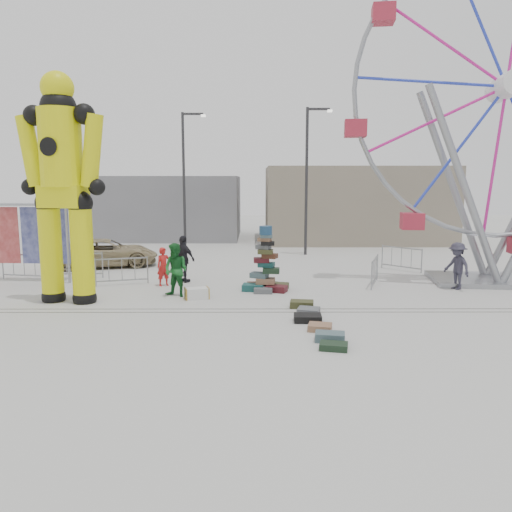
{
  "coord_description": "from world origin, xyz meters",
  "views": [
    {
      "loc": [
        0.15,
        -14.61,
        4.09
      ],
      "look_at": [
        0.2,
        1.33,
        1.68
      ],
      "focal_mm": 35.0,
      "sensor_mm": 36.0,
      "label": 1
    }
  ],
  "objects_px": {
    "crash_test_dummy": "(62,180)",
    "barricade_wheel_front": "(375,271)",
    "lamp_post_left": "(185,174)",
    "barricade_wheel_back": "(401,259)",
    "steamer_trunk": "(197,293)",
    "parked_suv": "(107,253)",
    "barricade_dummy_b": "(78,265)",
    "pedestrian_black": "(184,259)",
    "barricade_dummy_a": "(24,267)",
    "pedestrian_red": "(164,267)",
    "barricade_dummy_c": "(122,271)",
    "banner_scaffold": "(19,223)",
    "pedestrian_green": "(176,270)",
    "lamp_post_right": "(308,174)",
    "suitcase_tower": "(266,272)",
    "pedestrian_grey": "(457,266)",
    "ferris_wheel": "(505,113)"
  },
  "relations": [
    {
      "from": "barricade_wheel_front",
      "to": "pedestrian_red",
      "type": "relative_size",
      "value": 1.32
    },
    {
      "from": "barricade_dummy_c",
      "to": "pedestrian_red",
      "type": "bearing_deg",
      "value": -23.02
    },
    {
      "from": "suitcase_tower",
      "to": "barricade_dummy_a",
      "type": "bearing_deg",
      "value": -179.82
    },
    {
      "from": "ferris_wheel",
      "to": "pedestrian_red",
      "type": "height_order",
      "value": "ferris_wheel"
    },
    {
      "from": "steamer_trunk",
      "to": "pedestrian_red",
      "type": "height_order",
      "value": "pedestrian_red"
    },
    {
      "from": "lamp_post_left",
      "to": "crash_test_dummy",
      "type": "xyz_separation_m",
      "value": [
        -2.27,
        -13.0,
        -0.37
      ]
    },
    {
      "from": "crash_test_dummy",
      "to": "pedestrian_red",
      "type": "height_order",
      "value": "crash_test_dummy"
    },
    {
      "from": "steamer_trunk",
      "to": "parked_suv",
      "type": "relative_size",
      "value": 0.17
    },
    {
      "from": "pedestrian_red",
      "to": "parked_suv",
      "type": "distance_m",
      "value": 5.71
    },
    {
      "from": "crash_test_dummy",
      "to": "steamer_trunk",
      "type": "xyz_separation_m",
      "value": [
        4.31,
        0.43,
        -3.92
      ]
    },
    {
      "from": "pedestrian_red",
      "to": "lamp_post_right",
      "type": "bearing_deg",
      "value": 21.82
    },
    {
      "from": "barricade_dummy_a",
      "to": "pedestrian_green",
      "type": "relative_size",
      "value": 1.05
    },
    {
      "from": "lamp_post_right",
      "to": "pedestrian_black",
      "type": "height_order",
      "value": "lamp_post_right"
    },
    {
      "from": "pedestrian_black",
      "to": "parked_suv",
      "type": "xyz_separation_m",
      "value": [
        -4.23,
        3.8,
        -0.29
      ]
    },
    {
      "from": "suitcase_tower",
      "to": "parked_suv",
      "type": "bearing_deg",
      "value": 156.68
    },
    {
      "from": "banner_scaffold",
      "to": "barricade_wheel_back",
      "type": "distance_m",
      "value": 16.59
    },
    {
      "from": "crash_test_dummy",
      "to": "steamer_trunk",
      "type": "relative_size",
      "value": 9.57
    },
    {
      "from": "pedestrian_grey",
      "to": "lamp_post_right",
      "type": "bearing_deg",
      "value": -176.48
    },
    {
      "from": "barricade_dummy_b",
      "to": "barricade_dummy_a",
      "type": "bearing_deg",
      "value": -174.39
    },
    {
      "from": "barricade_dummy_c",
      "to": "pedestrian_black",
      "type": "height_order",
      "value": "pedestrian_black"
    },
    {
      "from": "crash_test_dummy",
      "to": "pedestrian_black",
      "type": "height_order",
      "value": "crash_test_dummy"
    },
    {
      "from": "pedestrian_red",
      "to": "pedestrian_black",
      "type": "distance_m",
      "value": 0.99
    },
    {
      "from": "lamp_post_right",
      "to": "pedestrian_grey",
      "type": "distance_m",
      "value": 10.8
    },
    {
      "from": "lamp_post_left",
      "to": "barricade_dummy_a",
      "type": "distance_m",
      "value": 11.37
    },
    {
      "from": "lamp_post_right",
      "to": "barricade_wheel_front",
      "type": "distance_m",
      "value": 9.34
    },
    {
      "from": "lamp_post_right",
      "to": "pedestrian_green",
      "type": "relative_size",
      "value": 4.19
    },
    {
      "from": "lamp_post_left",
      "to": "pedestrian_green",
      "type": "bearing_deg",
      "value": -84.08
    },
    {
      "from": "barricade_dummy_a",
      "to": "lamp_post_left",
      "type": "bearing_deg",
      "value": 69.21
    },
    {
      "from": "barricade_dummy_b",
      "to": "parked_suv",
      "type": "height_order",
      "value": "parked_suv"
    },
    {
      "from": "pedestrian_black",
      "to": "pedestrian_grey",
      "type": "xyz_separation_m",
      "value": [
        10.56,
        -1.34,
        -0.06
      ]
    },
    {
      "from": "lamp_post_right",
      "to": "barricade_dummy_b",
      "type": "bearing_deg",
      "value": -146.95
    },
    {
      "from": "lamp_post_right",
      "to": "parked_suv",
      "type": "height_order",
      "value": "lamp_post_right"
    },
    {
      "from": "lamp_post_right",
      "to": "steamer_trunk",
      "type": "relative_size",
      "value": 9.8
    },
    {
      "from": "lamp_post_left",
      "to": "ferris_wheel",
      "type": "height_order",
      "value": "ferris_wheel"
    },
    {
      "from": "lamp_post_right",
      "to": "barricade_dummy_b",
      "type": "xyz_separation_m",
      "value": [
        -10.41,
        -6.77,
        -3.93
      ]
    },
    {
      "from": "lamp_post_left",
      "to": "pedestrian_green",
      "type": "xyz_separation_m",
      "value": [
        1.26,
        -12.18,
        -3.53
      ]
    },
    {
      "from": "barricade_dummy_a",
      "to": "lamp_post_right",
      "type": "bearing_deg",
      "value": 40.12
    },
    {
      "from": "barricade_dummy_a",
      "to": "pedestrian_red",
      "type": "xyz_separation_m",
      "value": [
        6.05,
        -1.25,
        0.21
      ]
    },
    {
      "from": "barricade_dummy_c",
      "to": "pedestrian_grey",
      "type": "height_order",
      "value": "pedestrian_grey"
    },
    {
      "from": "barricade_dummy_a",
      "to": "barricade_dummy_b",
      "type": "xyz_separation_m",
      "value": [
        2.15,
        0.34,
        0.0
      ]
    },
    {
      "from": "lamp_post_left",
      "to": "barricade_wheel_back",
      "type": "xyz_separation_m",
      "value": [
        10.81,
        -7.0,
        -3.93
      ]
    },
    {
      "from": "crash_test_dummy",
      "to": "barricade_dummy_b",
      "type": "distance_m",
      "value": 5.65
    },
    {
      "from": "lamp_post_left",
      "to": "suitcase_tower",
      "type": "xyz_separation_m",
      "value": [
        4.47,
        -11.2,
        -3.8
      ]
    },
    {
      "from": "pedestrian_black",
      "to": "parked_suv",
      "type": "distance_m",
      "value": 5.69
    },
    {
      "from": "parked_suv",
      "to": "banner_scaffold",
      "type": "bearing_deg",
      "value": 129.85
    },
    {
      "from": "crash_test_dummy",
      "to": "barricade_wheel_front",
      "type": "height_order",
      "value": "crash_test_dummy"
    },
    {
      "from": "ferris_wheel",
      "to": "barricade_dummy_c",
      "type": "distance_m",
      "value": 16.16
    },
    {
      "from": "lamp_post_right",
      "to": "barricade_dummy_b",
      "type": "distance_m",
      "value": 13.03
    },
    {
      "from": "lamp_post_left",
      "to": "pedestrian_red",
      "type": "distance_m",
      "value": 11.02
    },
    {
      "from": "suitcase_tower",
      "to": "barricade_dummy_b",
      "type": "relative_size",
      "value": 1.22
    }
  ]
}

